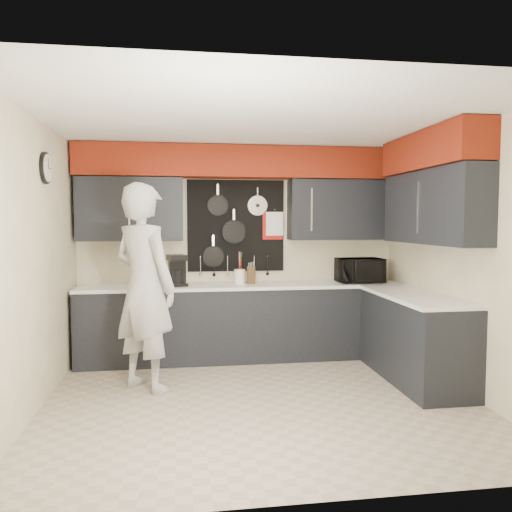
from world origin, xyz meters
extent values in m
plane|color=tan|center=(0.00, 0.00, 0.00)|extent=(4.00, 4.00, 0.00)
cube|color=#EFE8B8|center=(0.00, 1.75, 1.30)|extent=(4.00, 0.01, 2.60)
cube|color=black|center=(-1.33, 1.59, 1.83)|extent=(1.24, 0.32, 0.75)
cube|color=black|center=(1.28, 1.59, 1.83)|extent=(1.34, 0.32, 0.75)
cube|color=maroon|center=(0.00, 1.57, 2.40)|extent=(3.94, 0.36, 0.38)
cube|color=black|center=(-0.05, 1.74, 1.62)|extent=(1.22, 0.03, 1.15)
cylinder|color=black|center=(-0.28, 1.70, 1.88)|extent=(0.26, 0.04, 0.26)
cylinder|color=black|center=(-0.08, 1.70, 1.55)|extent=(0.30, 0.04, 0.30)
cylinder|color=black|center=(-0.34, 1.70, 1.24)|extent=(0.27, 0.04, 0.27)
cylinder|color=silver|center=(0.22, 1.70, 1.88)|extent=(0.25, 0.02, 0.25)
cube|color=#AB140D|center=(0.42, 1.72, 1.62)|extent=(0.26, 0.01, 0.34)
cube|color=white|center=(0.44, 1.70, 1.65)|extent=(0.22, 0.01, 0.30)
cylinder|color=silver|center=(-0.50, 1.71, 1.13)|extent=(0.01, 0.01, 0.20)
cylinder|color=silver|center=(-0.33, 1.71, 1.13)|extent=(0.01, 0.01, 0.20)
cylinder|color=silver|center=(-0.16, 1.71, 1.13)|extent=(0.01, 0.01, 0.20)
cylinder|color=silver|center=(0.01, 1.71, 1.13)|extent=(0.01, 0.01, 0.20)
cylinder|color=silver|center=(0.18, 1.71, 1.13)|extent=(0.01, 0.01, 0.20)
cylinder|color=silver|center=(0.35, 1.71, 1.13)|extent=(0.01, 0.01, 0.20)
cube|color=#EFE8B8|center=(2.00, 0.00, 1.30)|extent=(0.01, 3.50, 2.60)
cube|color=black|center=(1.84, 0.30, 1.83)|extent=(0.32, 1.70, 0.75)
cube|color=maroon|center=(1.82, 0.30, 2.40)|extent=(0.36, 1.70, 0.38)
cube|color=#EFE8B8|center=(-2.00, 0.00, 1.30)|extent=(0.01, 3.50, 2.60)
cylinder|color=black|center=(-1.98, 0.40, 2.18)|extent=(0.04, 0.30, 0.30)
cylinder|color=white|center=(-1.96, 0.40, 2.18)|extent=(0.01, 0.26, 0.26)
cube|color=black|center=(0.00, 1.45, 0.44)|extent=(3.90, 0.60, 0.88)
cube|color=white|center=(0.00, 1.44, 0.90)|extent=(3.90, 0.63, 0.04)
cube|color=black|center=(1.70, 0.35, 0.44)|extent=(0.60, 1.60, 0.88)
cube|color=white|center=(1.69, 0.35, 0.90)|extent=(0.63, 1.60, 0.04)
cube|color=black|center=(0.00, 1.19, 0.05)|extent=(3.90, 0.06, 0.10)
imported|color=black|center=(1.46, 1.39, 1.07)|extent=(0.56, 0.39, 0.30)
cube|color=#372411|center=(0.10, 1.45, 1.02)|extent=(0.10, 0.10, 0.21)
cylinder|color=white|center=(-0.03, 1.48, 1.01)|extent=(0.14, 0.14, 0.18)
cube|color=black|center=(-0.79, 1.38, 0.94)|extent=(0.26, 0.29, 0.03)
cube|color=black|center=(-0.79, 1.47, 1.11)|extent=(0.21, 0.12, 0.33)
cube|color=black|center=(-0.79, 1.38, 1.25)|extent=(0.26, 0.29, 0.07)
cylinder|color=black|center=(-0.79, 1.36, 1.03)|extent=(0.12, 0.12, 0.16)
imported|color=#ABACA9|center=(-1.10, 0.48, 1.03)|extent=(0.89, 0.87, 2.06)
camera|label=1|loc=(-0.71, -4.54, 1.68)|focal=35.00mm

